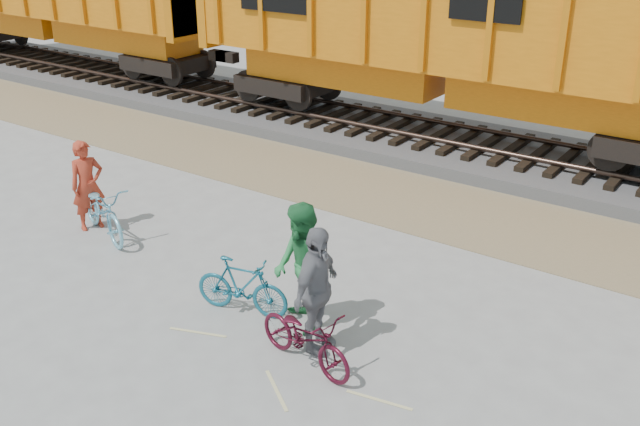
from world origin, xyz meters
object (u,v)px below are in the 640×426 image
Objects in this scene: hopper_car_center at (453,31)px; bicycle_blue at (103,210)px; bicycle_teal at (242,286)px; bicycle_maroon at (305,337)px; person_solo at (88,185)px; person_woman at (316,291)px; person_man at (302,268)px.

bicycle_blue is at bearing -109.83° from hopper_car_center.
bicycle_teal is (0.95, -8.98, -2.54)m from hopper_car_center.
bicycle_maroon is 0.95× the size of person_solo.
person_woman is (1.50, -0.14, 0.49)m from bicycle_teal.
person_woman is at bearing -108.88° from bicycle_teal.
bicycle_maroon is (2.55, -9.52, -2.57)m from hopper_car_center.
person_man is (1.95, -8.78, -2.02)m from hopper_car_center.
bicycle_blue is 1.18× the size of bicycle_maroon.
hopper_car_center is at bearing 7.49° from person_woman.
person_solo is 0.89× the size of person_man.
hopper_car_center is 8.36× the size of bicycle_maroon.
bicycle_teal is 4.54m from person_solo.
bicycle_teal is at bearing 77.15° from person_woman.
hopper_car_center reaches higher than bicycle_maroon.
person_woman is at bearing -78.88° from person_solo.
person_man is (5.47, -0.50, 0.11)m from person_solo.
hopper_car_center is 7.08× the size of person_man.
hopper_car_center is at bearing -3.91° from person_solo.
person_woman is (0.50, -0.34, -0.04)m from person_man.
person_woman is at bearing 24.30° from bicycle_maroon.
bicycle_blue is at bearing -82.17° from person_solo.
person_solo is 6.03m from person_woman.
bicycle_blue is 5.68m from bicycle_maroon.
person_man is (4.97, -0.40, 0.47)m from bicycle_blue.
person_woman reaches higher than bicycle_teal.
hopper_car_center reaches higher than person_solo.
person_woman is at bearing 2.70° from person_man.
hopper_car_center is at bearing -7.56° from bicycle_teal.
person_man reaches higher than bicycle_maroon.
bicycle_blue is 1.05× the size of person_woman.
bicycle_teal is 1.69m from bicycle_maroon.
person_man is at bearing 49.42° from bicycle_maroon.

